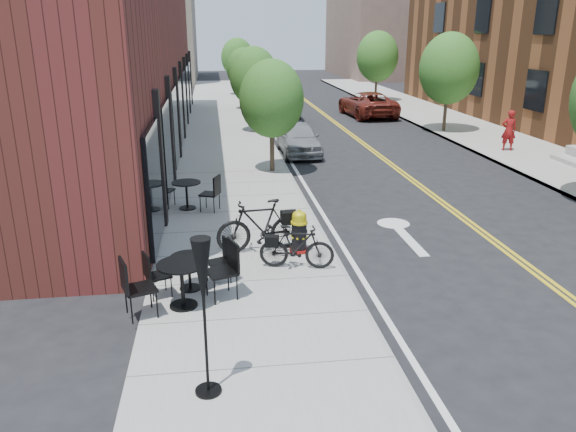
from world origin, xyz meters
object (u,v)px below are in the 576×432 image
bistro_set_c (187,191)px  patio_umbrella (203,285)px  parked_car_c (268,93)px  pedestrian (509,130)px  bistro_set_b (182,279)px  bicycle_right (297,247)px  bistro_set_a (189,268)px  parked_car_a (298,138)px  parked_car_b (287,111)px  parked_car_far (367,104)px  fire_hydrant (299,232)px  bicycle_left (260,226)px

bistro_set_c → patio_umbrella: bearing=-63.2°
parked_car_c → pedestrian: 18.36m
parked_car_c → bistro_set_b: bearing=-92.4°
bicycle_right → bistro_set_c: 5.03m
bistro_set_a → pedestrian: pedestrian is taller
parked_car_a → pedestrian: 8.56m
bistro_set_b → parked_car_b: (4.63, 20.72, 0.01)m
bistro_set_a → parked_car_b: (4.53, 20.02, 0.12)m
parked_car_b → parked_car_a: bearing=-87.1°
patio_umbrella → parked_car_far: 26.90m
pedestrian → fire_hydrant: bearing=54.6°
bistro_set_c → patio_umbrella: patio_umbrella is taller
bicycle_right → parked_car_a: 11.75m
parked_car_c → pedestrian: (8.16, -16.44, 0.17)m
patio_umbrella → parked_car_c: size_ratio=0.43×
fire_hydrant → bistro_set_a: size_ratio=0.60×
patio_umbrella → parked_car_c: (3.96, 31.08, -0.98)m
patio_umbrella → parked_car_b: patio_umbrella is taller
fire_hydrant → bistro_set_b: bearing=-159.8°
parked_car_b → parked_car_c: 7.76m
parked_car_a → parked_car_c: parked_car_c is taller
patio_umbrella → parked_car_c: bearing=82.7°
bistro_set_a → parked_car_far: 23.94m
parked_car_b → fire_hydrant: bearing=-89.7°
parked_car_c → pedestrian: bearing=-57.3°
bistro_set_a → parked_car_a: (3.97, 12.33, 0.08)m
parked_car_a → parked_car_c: 15.45m
bistro_set_a → parked_car_b: size_ratio=0.40×
fire_hydrant → patio_umbrella: (-2.02, -4.91, 1.16)m
fire_hydrant → parked_car_a: 10.83m
bicycle_right → patio_umbrella: patio_umbrella is taller
bicycle_right → parked_car_a: bearing=4.2°
pedestrian → parked_car_c: bearing=-52.9°
bistro_set_a → bistro_set_c: (-0.23, 5.13, 0.06)m
bistro_set_b → pedestrian: pedestrian is taller
parked_car_a → parked_car_c: size_ratio=0.72×
bistro_set_a → bistro_set_b: bearing=-120.4°
bicycle_left → bicycle_right: 1.25m
fire_hydrant → bistro_set_c: bearing=103.3°
parked_car_a → pedestrian: bearing=-7.4°
bicycle_left → bistro_set_c: bearing=-158.7°
fire_hydrant → parked_car_far: 21.57m
parked_car_far → pedestrian: 11.07m
bistro_set_b → pedestrian: 17.40m
parked_car_a → parked_car_far: (5.50, 9.66, 0.06)m
parked_car_far → patio_umbrella: bearing=66.1°
bistro_set_a → parked_car_a: size_ratio=0.44×
bicycle_left → pedestrian: (10.95, 9.57, 0.23)m
parked_car_a → pedestrian: (8.49, -0.99, 0.29)m
bicycle_right → parked_car_far: (7.30, 21.27, 0.12)m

